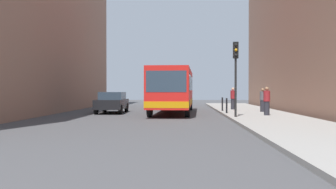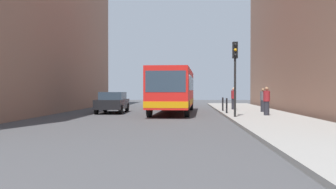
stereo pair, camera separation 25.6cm
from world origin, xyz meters
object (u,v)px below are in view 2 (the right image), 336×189
(bus, at_px, (173,89))
(car_behind_bus, at_px, (177,98))
(car_beside_bus, at_px, (113,102))
(pedestrian_near_signal, at_px, (267,101))
(pedestrian_far_sidewalk, at_px, (234,98))
(pedestrian_mid_sidewalk, at_px, (263,100))
(traffic_light, at_px, (235,65))
(bollard_near, at_px, (227,106))
(bollard_mid, at_px, (223,104))

(bus, relative_size, car_behind_bus, 2.50)
(car_beside_bus, xyz_separation_m, pedestrian_near_signal, (9.89, -4.28, 0.19))
(pedestrian_far_sidewalk, bearing_deg, pedestrian_near_signal, 172.44)
(pedestrian_near_signal, relative_size, pedestrian_mid_sidewalk, 1.04)
(traffic_light, xyz_separation_m, pedestrian_mid_sidewalk, (2.50, 4.94, -2.07))
(pedestrian_mid_sidewalk, bearing_deg, car_behind_bus, -106.34)
(pedestrian_near_signal, bearing_deg, traffic_light, 17.49)
(pedestrian_far_sidewalk, bearing_deg, traffic_light, 156.89)
(bollard_near, relative_size, pedestrian_far_sidewalk, 0.57)
(pedestrian_mid_sidewalk, bearing_deg, pedestrian_far_sidewalk, -107.68)
(car_behind_bus, xyz_separation_m, pedestrian_mid_sidewalk, (6.14, -11.85, 0.15))
(traffic_light, bearing_deg, car_behind_bus, 102.25)
(traffic_light, distance_m, bollard_near, 4.13)
(traffic_light, bearing_deg, bus, 122.01)
(bollard_mid, distance_m, pedestrian_mid_sidewalk, 2.82)
(bollard_near, height_order, pedestrian_far_sidewalk, pedestrian_far_sidewalk)
(bus, relative_size, pedestrian_mid_sidewalk, 7.01)
(car_behind_bus, relative_size, traffic_light, 1.08)
(bollard_near, relative_size, pedestrian_mid_sidewalk, 0.60)
(pedestrian_mid_sidewalk, bearing_deg, car_beside_bus, -47.89)
(car_behind_bus, distance_m, traffic_light, 17.32)
(bollard_near, height_order, bollard_mid, same)
(car_behind_bus, relative_size, bollard_mid, 4.67)
(car_beside_bus, xyz_separation_m, pedestrian_far_sidewalk, (8.81, 2.46, 0.19))
(traffic_light, height_order, pedestrian_mid_sidewalk, traffic_light)
(car_beside_bus, distance_m, pedestrian_near_signal, 10.77)
(car_behind_bus, bearing_deg, pedestrian_mid_sidewalk, 118.69)
(bollard_mid, bearing_deg, traffic_light, -89.04)
(car_behind_bus, bearing_deg, traffic_light, 103.53)
(pedestrian_near_signal, bearing_deg, pedestrian_far_sidewalk, -98.62)
(bollard_near, bearing_deg, pedestrian_mid_sidewalk, 31.19)
(traffic_light, bearing_deg, bollard_near, 91.70)
(car_beside_bus, distance_m, bollard_near, 8.12)
(bus, distance_m, pedestrian_mid_sidewalk, 6.17)
(car_beside_bus, distance_m, car_behind_bus, 11.88)
(car_behind_bus, distance_m, pedestrian_mid_sidewalk, 13.35)
(car_beside_bus, relative_size, bollard_near, 4.66)
(car_beside_bus, height_order, pedestrian_far_sidewalk, pedestrian_far_sidewalk)
(bus, bearing_deg, bollard_near, 148.44)
(bollard_near, xyz_separation_m, pedestrian_near_signal, (2.10, -1.96, 0.35))
(bollard_mid, bearing_deg, bollard_near, -90.00)
(bus, xyz_separation_m, car_behind_bus, (-0.07, 11.07, -0.94))
(bollard_mid, relative_size, pedestrian_far_sidewalk, 0.57)
(car_behind_bus, relative_size, bollard_near, 4.67)
(bollard_near, bearing_deg, car_behind_bus, 104.79)
(bus, bearing_deg, car_behind_bus, -87.13)
(bollard_mid, height_order, pedestrian_mid_sidewalk, pedestrian_mid_sidewalk)
(pedestrian_mid_sidewalk, bearing_deg, bollard_mid, -65.62)
(car_behind_bus, distance_m, bollard_mid, 11.37)
(bus, relative_size, bollard_mid, 11.70)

